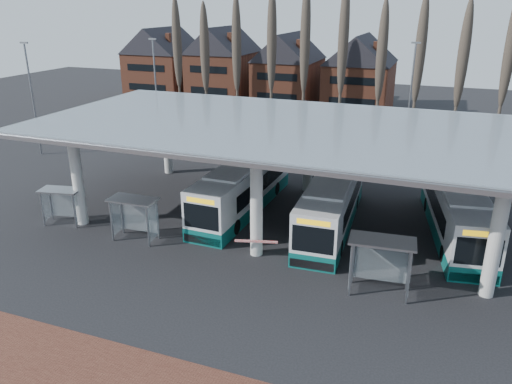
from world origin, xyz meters
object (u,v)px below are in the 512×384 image
at_px(bus_1, 243,187).
at_px(bus_3, 456,210).
at_px(shelter_0, 62,198).
at_px(bus_2, 332,203).
at_px(shelter_1, 135,209).
at_px(shelter_2, 381,253).

xyz_separation_m(bus_1, bus_3, (13.63, 0.88, -0.01)).
relative_size(bus_3, shelter_0, 4.42).
height_order(bus_1, shelter_0, bus_1).
height_order(bus_2, bus_3, bus_3).
xyz_separation_m(bus_1, shelter_1, (-4.25, -6.59, 0.35)).
height_order(bus_1, shelter_1, bus_1).
bearing_deg(bus_3, bus_1, 173.96).
bearing_deg(bus_2, shelter_2, -63.04).
height_order(shelter_0, shelter_1, shelter_1).
bearing_deg(shelter_1, shelter_0, 174.22).
bearing_deg(shelter_0, bus_1, 20.68).
distance_m(shelter_0, shelter_1, 5.68).
bearing_deg(bus_1, bus_3, 5.06).
bearing_deg(bus_1, shelter_1, -121.46).
bearing_deg(shelter_2, shelter_0, 171.88).
height_order(shelter_0, shelter_2, shelter_2).
relative_size(shelter_1, shelter_2, 0.90).
bearing_deg(shelter_0, bus_3, 5.30).
relative_size(bus_2, shelter_2, 3.70).
relative_size(bus_3, shelter_2, 3.76).
relative_size(shelter_0, shelter_1, 0.95).
relative_size(bus_1, shelter_1, 4.14).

